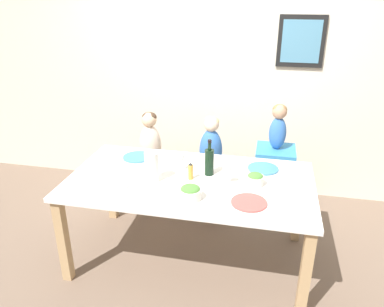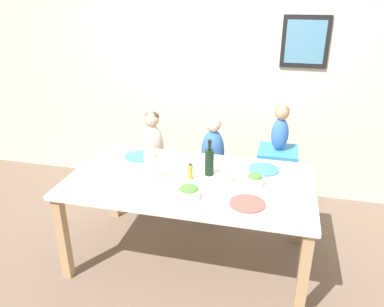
# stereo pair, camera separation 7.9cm
# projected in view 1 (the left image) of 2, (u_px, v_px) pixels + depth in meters

# --- Properties ---
(ground_plane) EXTENTS (14.00, 14.00, 0.00)m
(ground_plane) POSITION_uv_depth(u_px,v_px,m) (190.00, 257.00, 3.17)
(ground_plane) COLOR #705B4C
(wall_back) EXTENTS (10.00, 0.09, 2.70)m
(wall_back) POSITION_uv_depth(u_px,v_px,m) (218.00, 67.00, 3.83)
(wall_back) COLOR beige
(wall_back) RESTS_ON ground_plane
(dining_table) EXTENTS (1.87, 1.01, 0.74)m
(dining_table) POSITION_uv_depth(u_px,v_px,m) (190.00, 188.00, 2.90)
(dining_table) COLOR white
(dining_table) RESTS_ON ground_plane
(chair_far_left) EXTENTS (0.42, 0.41, 0.45)m
(chair_far_left) POSITION_uv_depth(u_px,v_px,m) (152.00, 172.00, 3.78)
(chair_far_left) COLOR silver
(chair_far_left) RESTS_ON ground_plane
(chair_far_center) EXTENTS (0.42, 0.41, 0.45)m
(chair_far_center) POSITION_uv_depth(u_px,v_px,m) (210.00, 178.00, 3.67)
(chair_far_center) COLOR silver
(chair_far_center) RESTS_ON ground_plane
(chair_right_highchair) EXTENTS (0.35, 0.35, 0.74)m
(chair_right_highchair) POSITION_uv_depth(u_px,v_px,m) (274.00, 165.00, 3.47)
(chair_right_highchair) COLOR silver
(chair_right_highchair) RESTS_ON ground_plane
(person_child_left) EXTENTS (0.22, 0.18, 0.56)m
(person_child_left) POSITION_uv_depth(u_px,v_px,m) (150.00, 140.00, 3.65)
(person_child_left) COLOR beige
(person_child_left) RESTS_ON chair_far_left
(person_child_center) EXTENTS (0.22, 0.18, 0.56)m
(person_child_center) POSITION_uv_depth(u_px,v_px,m) (211.00, 145.00, 3.53)
(person_child_center) COLOR #3366B2
(person_child_center) RESTS_ON chair_far_center
(person_baby_right) EXTENTS (0.15, 0.13, 0.41)m
(person_baby_right) POSITION_uv_depth(u_px,v_px,m) (278.00, 125.00, 3.32)
(person_baby_right) COLOR #3366B2
(person_baby_right) RESTS_ON chair_right_highchair
(wine_bottle) EXTENTS (0.07, 0.07, 0.29)m
(wine_bottle) POSITION_uv_depth(u_px,v_px,m) (209.00, 161.00, 2.90)
(wine_bottle) COLOR black
(wine_bottle) RESTS_ON dining_table
(paper_towel_roll) EXTENTS (0.11, 0.11, 0.23)m
(paper_towel_roll) POSITION_uv_depth(u_px,v_px,m) (152.00, 167.00, 2.79)
(paper_towel_roll) COLOR white
(paper_towel_roll) RESTS_ON dining_table
(wine_glass_near) EXTENTS (0.06, 0.06, 0.17)m
(wine_glass_near) POSITION_uv_depth(u_px,v_px,m) (227.00, 169.00, 2.74)
(wine_glass_near) COLOR white
(wine_glass_near) RESTS_ON dining_table
(wine_glass_far) EXTENTS (0.06, 0.06, 0.17)m
(wine_glass_far) POSITION_uv_depth(u_px,v_px,m) (181.00, 157.00, 2.95)
(wine_glass_far) COLOR white
(wine_glass_far) RESTS_ON dining_table
(salad_bowl_large) EXTENTS (0.16, 0.16, 0.10)m
(salad_bowl_large) POSITION_uv_depth(u_px,v_px,m) (190.00, 192.00, 2.58)
(salad_bowl_large) COLOR silver
(salad_bowl_large) RESTS_ON dining_table
(salad_bowl_small) EXTENTS (0.13, 0.13, 0.10)m
(salad_bowl_small) POSITION_uv_depth(u_px,v_px,m) (255.00, 179.00, 2.76)
(salad_bowl_small) COLOR silver
(salad_bowl_small) RESTS_ON dining_table
(dinner_plate_front_left) EXTENTS (0.25, 0.25, 0.01)m
(dinner_plate_front_left) POSITION_uv_depth(u_px,v_px,m) (113.00, 185.00, 2.77)
(dinner_plate_front_left) COLOR silver
(dinner_plate_front_left) RESTS_ON dining_table
(dinner_plate_back_left) EXTENTS (0.25, 0.25, 0.01)m
(dinner_plate_back_left) POSITION_uv_depth(u_px,v_px,m) (137.00, 157.00, 3.23)
(dinner_plate_back_left) COLOR teal
(dinner_plate_back_left) RESTS_ON dining_table
(dinner_plate_back_right) EXTENTS (0.25, 0.25, 0.01)m
(dinner_plate_back_right) POSITION_uv_depth(u_px,v_px,m) (263.00, 168.00, 3.02)
(dinner_plate_back_right) COLOR teal
(dinner_plate_back_right) RESTS_ON dining_table
(dinner_plate_front_right) EXTENTS (0.25, 0.25, 0.01)m
(dinner_plate_front_right) POSITION_uv_depth(u_px,v_px,m) (249.00, 203.00, 2.54)
(dinner_plate_front_right) COLOR #D14C47
(dinner_plate_front_right) RESTS_ON dining_table
(condiment_bottle_hot_sauce) EXTENTS (0.04, 0.04, 0.14)m
(condiment_bottle_hot_sauce) POSITION_uv_depth(u_px,v_px,m) (191.00, 171.00, 2.84)
(condiment_bottle_hot_sauce) COLOR #BC8E33
(condiment_bottle_hot_sauce) RESTS_ON dining_table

